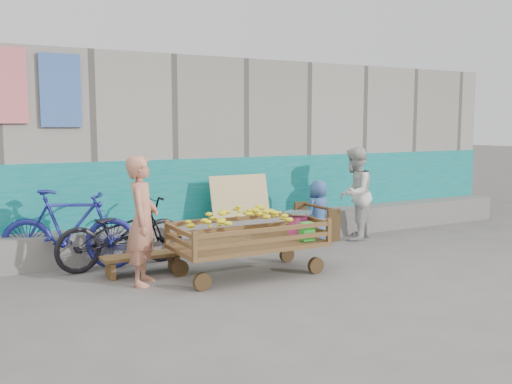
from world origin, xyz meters
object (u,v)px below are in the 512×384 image
vendor_man (143,221)px  bicycle_dark (121,233)px  banana_cart (246,229)px  bench (143,259)px  bicycle_blue (69,230)px  woman (355,194)px  child (318,212)px

vendor_man → bicycle_dark: bearing=28.6°
banana_cart → bench: (-1.14, 0.71, -0.42)m
banana_cart → bicycle_blue: bicycle_blue is taller
banana_cart → bench: bearing=148.3°
woman → child: (-0.71, 0.03, -0.26)m
bench → woman: bearing=6.9°
banana_cart → bench: banana_cart is taller
bicycle_dark → child: bearing=-96.4°
bicycle_dark → vendor_man: bearing=173.8°
banana_cart → bicycle_dark: size_ratio=1.17×
bench → bicycle_blue: size_ratio=0.59×
banana_cart → vendor_man: 1.32m
child → bench: bearing=-7.7°
woman → bicycle_blue: (-4.60, 0.24, -0.24)m
child → vendor_man: bearing=-0.3°
bicycle_dark → bicycle_blue: bicycle_blue is taller
woman → bicycle_blue: 4.62m
vendor_man → banana_cart: bearing=-72.4°
vendor_man → bench: bearing=12.1°
bench → vendor_man: (-0.14, -0.46, 0.59)m
woman → bicycle_dark: bearing=-35.9°
vendor_man → woman: bearing=-48.3°
child → woman: bearing=161.3°
banana_cart → child: bearing=31.3°
woman → bicycle_dark: woman is taller
woman → child: 0.76m
vendor_man → bicycle_blue: bearing=57.6°
banana_cart → child: child is taller
woman → bicycle_dark: (-3.96, 0.04, -0.30)m
banana_cart → vendor_man: (-1.28, 0.25, 0.17)m
bench → bicycle_dark: (-0.14, 0.50, 0.28)m
banana_cart → child: 2.30m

